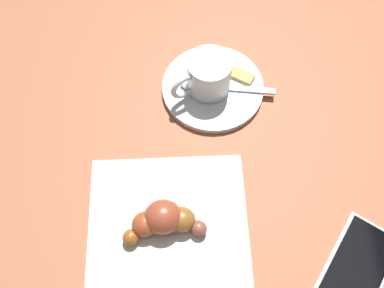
% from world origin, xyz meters
% --- Properties ---
extents(ground_plane, '(1.80, 1.80, 0.00)m').
position_xyz_m(ground_plane, '(0.00, 0.00, 0.00)').
color(ground_plane, '#A15A3B').
extents(saucer, '(0.15, 0.15, 0.01)m').
position_xyz_m(saucer, '(0.09, -0.03, 0.01)').
color(saucer, silver).
rests_on(saucer, ground).
extents(espresso_cup, '(0.07, 0.08, 0.06)m').
position_xyz_m(espresso_cup, '(0.09, -0.02, 0.04)').
color(espresso_cup, silver).
rests_on(espresso_cup, saucer).
extents(teaspoon, '(0.03, 0.13, 0.01)m').
position_xyz_m(teaspoon, '(0.09, -0.03, 0.01)').
color(teaspoon, silver).
rests_on(teaspoon, saucer).
extents(sugar_packet, '(0.05, 0.07, 0.01)m').
position_xyz_m(sugar_packet, '(0.11, -0.06, 0.01)').
color(sugar_packet, tan).
rests_on(sugar_packet, saucer).
extents(napkin, '(0.19, 0.21, 0.00)m').
position_xyz_m(napkin, '(-0.11, 0.03, 0.00)').
color(napkin, silver).
rests_on(napkin, ground).
extents(croissant, '(0.06, 0.11, 0.04)m').
position_xyz_m(croissant, '(-0.11, 0.03, 0.02)').
color(croissant, brown).
rests_on(croissant, napkin).
extents(cell_phone, '(0.15, 0.13, 0.01)m').
position_xyz_m(cell_phone, '(-0.17, -0.20, 0.00)').
color(cell_phone, '#B3BFBB').
rests_on(cell_phone, ground).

